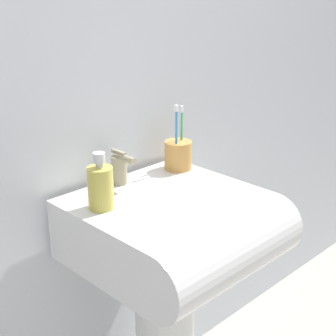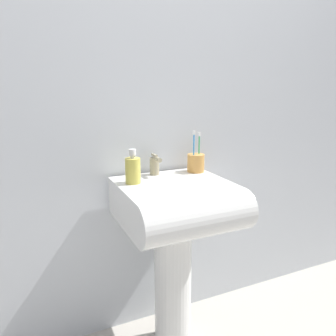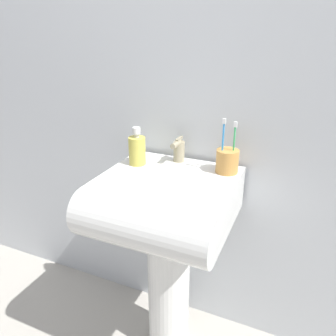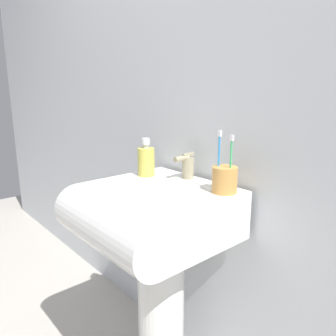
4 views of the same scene
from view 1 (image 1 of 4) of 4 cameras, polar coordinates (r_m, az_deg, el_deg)
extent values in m
cube|color=silver|center=(1.53, -7.31, 11.41)|extent=(5.00, 0.05, 2.40)
cube|color=white|center=(1.48, -0.40, -6.38)|extent=(0.50, 0.42, 0.18)
cylinder|color=white|center=(1.35, 5.95, -9.23)|extent=(0.50, 0.18, 0.18)
cylinder|color=tan|center=(1.52, -5.44, -0.22)|extent=(0.05, 0.05, 0.09)
cylinder|color=tan|center=(1.48, -4.62, 0.99)|extent=(0.02, 0.07, 0.02)
cube|color=tan|center=(1.50, -5.51, 1.74)|extent=(0.01, 0.06, 0.01)
cylinder|color=#D19347|center=(1.63, 1.12, 1.44)|extent=(0.09, 0.09, 0.09)
cylinder|color=#338CD8|center=(1.59, 0.93, 3.20)|extent=(0.01, 0.01, 0.18)
cube|color=white|center=(1.57, 0.95, 6.65)|extent=(0.01, 0.01, 0.02)
cylinder|color=#3FB266|center=(1.63, 1.51, 3.40)|extent=(0.01, 0.01, 0.17)
cube|color=white|center=(1.61, 1.54, 6.56)|extent=(0.01, 0.01, 0.02)
cylinder|color=gold|center=(1.36, -7.48, -2.22)|extent=(0.07, 0.07, 0.11)
cylinder|color=silver|center=(1.34, -7.61, 0.33)|extent=(0.02, 0.02, 0.01)
cylinder|color=silver|center=(1.33, -7.65, 1.16)|extent=(0.03, 0.03, 0.03)
camera|label=2|loc=(0.49, 86.74, -19.33)|focal=35.00mm
camera|label=3|loc=(1.37, 50.09, 10.32)|focal=35.00mm
camera|label=4|loc=(1.82, 38.57, 8.80)|focal=35.00mm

